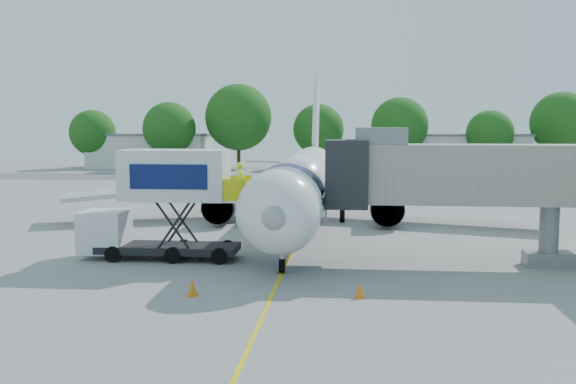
# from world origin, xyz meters

# --- Properties ---
(ground) EXTENTS (160.00, 160.00, 0.00)m
(ground) POSITION_xyz_m (0.00, 0.00, 0.00)
(ground) COLOR gray
(ground) RESTS_ON ground
(guidance_line) EXTENTS (0.15, 70.00, 0.01)m
(guidance_line) POSITION_xyz_m (0.00, 0.00, 0.01)
(guidance_line) COLOR yellow
(guidance_line) RESTS_ON ground
(taxiway_strip) EXTENTS (120.00, 10.00, 0.01)m
(taxiway_strip) POSITION_xyz_m (0.00, 42.00, 0.00)
(taxiway_strip) COLOR #59595B
(taxiway_strip) RESTS_ON ground
(aircraft) EXTENTS (34.17, 37.73, 11.35)m
(aircraft) POSITION_xyz_m (0.00, 4.12, 2.95)
(aircraft) COLOR silver
(aircraft) RESTS_ON ground
(jet_bridge) EXTENTS (13.90, 3.20, 6.60)m
(jet_bridge) POSITION_xyz_m (7.99, -7.00, 4.34)
(jet_bridge) COLOR #ACA293
(jet_bridge) RESTS_ON ground
(catering_hiloader) EXTENTS (8.50, 2.44, 5.50)m
(catering_hiloader) POSITION_xyz_m (-6.27, -7.00, 2.76)
(catering_hiloader) COLOR black
(catering_hiloader) RESTS_ON ground
(ground_tug) EXTENTS (3.29, 2.02, 1.24)m
(ground_tug) POSITION_xyz_m (-0.46, -18.16, 0.65)
(ground_tug) COLOR silver
(ground_tug) RESTS_ON ground
(safety_cone_a) EXTENTS (0.39, 0.39, 0.62)m
(safety_cone_a) POSITION_xyz_m (3.47, -13.48, 0.30)
(safety_cone_a) COLOR orange
(safety_cone_a) RESTS_ON ground
(safety_cone_b) EXTENTS (0.41, 0.41, 0.66)m
(safety_cone_b) POSITION_xyz_m (-3.13, -13.78, 0.32)
(safety_cone_b) COLOR orange
(safety_cone_b) RESTS_ON ground
(outbuilding_left) EXTENTS (18.40, 8.40, 5.30)m
(outbuilding_left) POSITION_xyz_m (-28.00, 60.00, 2.66)
(outbuilding_left) COLOR silver
(outbuilding_left) RESTS_ON ground
(outbuilding_right) EXTENTS (16.40, 7.40, 5.30)m
(outbuilding_right) POSITION_xyz_m (22.00, 62.00, 2.66)
(outbuilding_right) COLOR silver
(outbuilding_right) RESTS_ON ground
(tree_a) EXTENTS (7.05, 7.05, 8.99)m
(tree_a) POSITION_xyz_m (-36.32, 57.84, 5.45)
(tree_a) COLOR #382314
(tree_a) RESTS_ON ground
(tree_b) EXTENTS (7.90, 7.90, 10.08)m
(tree_b) POSITION_xyz_m (-23.72, 56.14, 6.12)
(tree_b) COLOR #382314
(tree_b) RESTS_ON ground
(tree_c) EXTENTS (10.07, 10.07, 12.83)m
(tree_c) POSITION_xyz_m (-13.60, 58.29, 7.79)
(tree_c) COLOR #382314
(tree_c) RESTS_ON ground
(tree_d) EXTENTS (7.71, 7.71, 9.83)m
(tree_d) POSITION_xyz_m (-1.57, 59.76, 5.97)
(tree_d) COLOR #382314
(tree_d) RESTS_ON ground
(tree_e) EXTENTS (8.44, 8.44, 10.76)m
(tree_e) POSITION_xyz_m (10.55, 58.36, 6.53)
(tree_e) COLOR #382314
(tree_e) RESTS_ON ground
(tree_f) EXTENTS (6.92, 6.92, 8.82)m
(tree_f) POSITION_xyz_m (23.65, 58.53, 5.35)
(tree_f) COLOR #382314
(tree_f) RESTS_ON ground
(tree_g) EXTENTS (9.03, 9.03, 11.51)m
(tree_g) POSITION_xyz_m (34.10, 59.52, 6.99)
(tree_g) COLOR #382314
(tree_g) RESTS_ON ground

